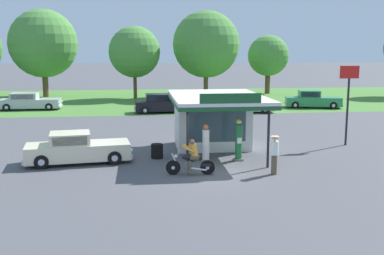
{
  "coord_description": "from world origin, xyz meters",
  "views": [
    {
      "loc": [
        -3.24,
        -19.56,
        5.47
      ],
      "look_at": [
        -0.54,
        3.8,
        1.4
      ],
      "focal_mm": 43.18,
      "sensor_mm": 36.0,
      "label": 1
    }
  ],
  "objects_px": {
    "gas_pump_nearside": "(206,145)",
    "spare_tire_stack": "(157,151)",
    "parked_car_back_row_far_left": "(312,100)",
    "motorcycle_with_rider": "(191,160)",
    "parked_car_back_row_right": "(29,102)",
    "gas_pump_offside": "(239,142)",
    "bystander_leaning_by_kiosk": "(242,107)",
    "bystander_chatting_near_pumps": "(274,154)",
    "parked_car_back_row_far_right": "(244,104)",
    "featured_classic_sedan": "(77,149)",
    "roadside_pole_sign": "(348,91)",
    "parked_car_second_row_spare": "(163,104)"
  },
  "relations": [
    {
      "from": "gas_pump_offside",
      "to": "bystander_chatting_near_pumps",
      "type": "bearing_deg",
      "value": -69.37
    },
    {
      "from": "featured_classic_sedan",
      "to": "parked_car_back_row_right",
      "type": "bearing_deg",
      "value": 108.51
    },
    {
      "from": "gas_pump_nearside",
      "to": "spare_tire_stack",
      "type": "xyz_separation_m",
      "value": [
        -2.34,
        0.93,
        -0.47
      ]
    },
    {
      "from": "parked_car_back_row_far_left",
      "to": "parked_car_second_row_spare",
      "type": "xyz_separation_m",
      "value": [
        -13.94,
        -1.66,
        0.02
      ]
    },
    {
      "from": "motorcycle_with_rider",
      "to": "parked_car_second_row_spare",
      "type": "bearing_deg",
      "value": 90.62
    },
    {
      "from": "parked_car_back_row_far_left",
      "to": "bystander_chatting_near_pumps",
      "type": "bearing_deg",
      "value": -114.87
    },
    {
      "from": "spare_tire_stack",
      "to": "bystander_chatting_near_pumps",
      "type": "bearing_deg",
      "value": -35.9
    },
    {
      "from": "parked_car_second_row_spare",
      "to": "parked_car_back_row_far_right",
      "type": "distance_m",
      "value": 6.96
    },
    {
      "from": "parked_car_back_row_far_right",
      "to": "roadside_pole_sign",
      "type": "relative_size",
      "value": 1.24
    },
    {
      "from": "bystander_chatting_near_pumps",
      "to": "featured_classic_sedan",
      "type": "bearing_deg",
      "value": 160.7
    },
    {
      "from": "featured_classic_sedan",
      "to": "spare_tire_stack",
      "type": "xyz_separation_m",
      "value": [
        3.86,
        0.5,
        -0.31
      ]
    },
    {
      "from": "parked_car_second_row_spare",
      "to": "featured_classic_sedan",
      "type": "bearing_deg",
      "value": -106.35
    },
    {
      "from": "featured_classic_sedan",
      "to": "parked_car_second_row_spare",
      "type": "distance_m",
      "value": 17.79
    },
    {
      "from": "gas_pump_nearside",
      "to": "roadside_pole_sign",
      "type": "distance_m",
      "value": 9.22
    },
    {
      "from": "parked_car_back_row_far_left",
      "to": "bystander_leaning_by_kiosk",
      "type": "bearing_deg",
      "value": -142.91
    },
    {
      "from": "gas_pump_offside",
      "to": "roadside_pole_sign",
      "type": "bearing_deg",
      "value": 22.66
    },
    {
      "from": "gas_pump_offside",
      "to": "parked_car_back_row_far_right",
      "type": "height_order",
      "value": "gas_pump_offside"
    },
    {
      "from": "roadside_pole_sign",
      "to": "parked_car_back_row_far_right",
      "type": "bearing_deg",
      "value": 101.02
    },
    {
      "from": "bystander_leaning_by_kiosk",
      "to": "featured_classic_sedan",
      "type": "bearing_deg",
      "value": -130.78
    },
    {
      "from": "gas_pump_nearside",
      "to": "parked_car_back_row_far_left",
      "type": "distance_m",
      "value": 23.0
    },
    {
      "from": "motorcycle_with_rider",
      "to": "parked_car_back_row_far_left",
      "type": "relative_size",
      "value": 0.39
    },
    {
      "from": "parked_car_back_row_far_left",
      "to": "bystander_leaning_by_kiosk",
      "type": "distance_m",
      "value": 10.05
    },
    {
      "from": "parked_car_back_row_far_left",
      "to": "featured_classic_sedan",
      "type": "bearing_deg",
      "value": -135.33
    },
    {
      "from": "gas_pump_offside",
      "to": "parked_car_second_row_spare",
      "type": "relative_size",
      "value": 0.4
    },
    {
      "from": "parked_car_back_row_far_right",
      "to": "parked_car_second_row_spare",
      "type": "bearing_deg",
      "value": 175.03
    },
    {
      "from": "spare_tire_stack",
      "to": "parked_car_second_row_spare",
      "type": "bearing_deg",
      "value": 86.05
    },
    {
      "from": "parked_car_back_row_right",
      "to": "bystander_chatting_near_pumps",
      "type": "distance_m",
      "value": 28.13
    },
    {
      "from": "parked_car_back_row_far_right",
      "to": "parked_car_back_row_right",
      "type": "bearing_deg",
      "value": 168.43
    },
    {
      "from": "gas_pump_offside",
      "to": "spare_tire_stack",
      "type": "relative_size",
      "value": 2.85
    },
    {
      "from": "parked_car_back_row_far_left",
      "to": "bystander_leaning_by_kiosk",
      "type": "relative_size",
      "value": 3.05
    },
    {
      "from": "gas_pump_nearside",
      "to": "featured_classic_sedan",
      "type": "distance_m",
      "value": 6.22
    },
    {
      "from": "featured_classic_sedan",
      "to": "gas_pump_offside",
      "type": "bearing_deg",
      "value": -3.07
    },
    {
      "from": "featured_classic_sedan",
      "to": "bystander_leaning_by_kiosk",
      "type": "bearing_deg",
      "value": 49.22
    },
    {
      "from": "parked_car_back_row_far_right",
      "to": "bystander_leaning_by_kiosk",
      "type": "xyz_separation_m",
      "value": [
        -1.01,
        -3.8,
        0.25
      ]
    },
    {
      "from": "parked_car_back_row_far_left",
      "to": "roadside_pole_sign",
      "type": "xyz_separation_m",
      "value": [
        -4.28,
        -16.29,
        2.37
      ]
    },
    {
      "from": "bystander_chatting_near_pumps",
      "to": "gas_pump_nearside",
      "type": "bearing_deg",
      "value": 134.55
    },
    {
      "from": "parked_car_back_row_right",
      "to": "spare_tire_stack",
      "type": "distance_m",
      "value": 22.48
    },
    {
      "from": "bystander_leaning_by_kiosk",
      "to": "roadside_pole_sign",
      "type": "height_order",
      "value": "roadside_pole_sign"
    },
    {
      "from": "gas_pump_nearside",
      "to": "roadside_pole_sign",
      "type": "height_order",
      "value": "roadside_pole_sign"
    },
    {
      "from": "parked_car_back_row_far_left",
      "to": "bystander_leaning_by_kiosk",
      "type": "height_order",
      "value": "bystander_leaning_by_kiosk"
    },
    {
      "from": "gas_pump_offside",
      "to": "parked_car_back_row_right",
      "type": "distance_m",
      "value": 25.36
    },
    {
      "from": "motorcycle_with_rider",
      "to": "parked_car_back_row_right",
      "type": "distance_m",
      "value": 25.98
    },
    {
      "from": "gas_pump_nearside",
      "to": "bystander_chatting_near_pumps",
      "type": "xyz_separation_m",
      "value": [
        2.63,
        -2.67,
        0.09
      ]
    },
    {
      "from": "featured_classic_sedan",
      "to": "parked_car_back_row_far_left",
      "type": "xyz_separation_m",
      "value": [
        18.94,
        18.73,
        0.04
      ]
    },
    {
      "from": "spare_tire_stack",
      "to": "parked_car_back_row_right",
      "type": "bearing_deg",
      "value": 118.3
    },
    {
      "from": "parked_car_back_row_right",
      "to": "bystander_leaning_by_kiosk",
      "type": "bearing_deg",
      "value": -23.3
    },
    {
      "from": "bystander_leaning_by_kiosk",
      "to": "parked_car_back_row_far_left",
      "type": "bearing_deg",
      "value": 37.09
    },
    {
      "from": "featured_classic_sedan",
      "to": "roadside_pole_sign",
      "type": "bearing_deg",
      "value": 9.43
    },
    {
      "from": "gas_pump_offside",
      "to": "bystander_leaning_by_kiosk",
      "type": "relative_size",
      "value": 1.16
    },
    {
      "from": "featured_classic_sedan",
      "to": "bystander_chatting_near_pumps",
      "type": "height_order",
      "value": "bystander_chatting_near_pumps"
    }
  ]
}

